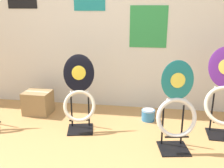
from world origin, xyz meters
TOP-DOWN VIEW (x-y plane):
  - wall_back at (-0.00, 1.95)m, footprint 8.00×0.07m
  - toilet_seat_display_teal_sax at (0.83, 0.88)m, footprint 0.40×0.33m
  - toilet_seat_display_jazz_black at (-0.19, 1.17)m, footprint 0.41×0.38m
  - paint_can at (0.57, 1.51)m, footprint 0.17×0.17m
  - storage_box at (-0.85, 1.51)m, footprint 0.34×0.29m

SIDE VIEW (x-z plane):
  - paint_can at x=0.57m, z-range 0.00..0.14m
  - storage_box at x=-0.85m, z-range 0.00..0.30m
  - toilet_seat_display_teal_sax at x=0.83m, z-range -0.04..0.84m
  - toilet_seat_display_jazz_black at x=-0.19m, z-range -0.01..0.83m
  - wall_back at x=0.00m, z-range 0.00..2.60m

